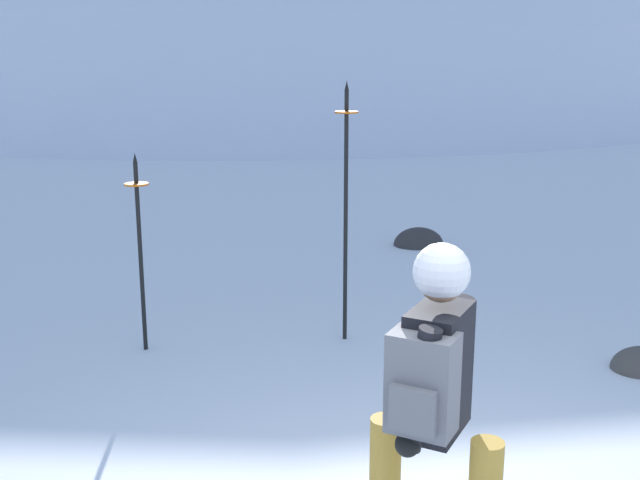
{
  "coord_description": "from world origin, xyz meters",
  "views": [
    {
      "loc": [
        -1.25,
        -2.65,
        2.51
      ],
      "look_at": [
        -0.05,
        3.37,
        1.0
      ],
      "focal_mm": 43.47,
      "sensor_mm": 36.0,
      "label": 1
    }
  ],
  "objects_px": {
    "snowboarder_main": "(434,418)",
    "piste_marker_far": "(140,239)",
    "rock_small": "(419,245)",
    "piste_marker_near": "(346,198)"
  },
  "relations": [
    {
      "from": "piste_marker_near",
      "to": "rock_small",
      "type": "height_order",
      "value": "piste_marker_near"
    },
    {
      "from": "piste_marker_near",
      "to": "piste_marker_far",
      "type": "distance_m",
      "value": 1.77
    },
    {
      "from": "snowboarder_main",
      "to": "piste_marker_far",
      "type": "height_order",
      "value": "snowboarder_main"
    },
    {
      "from": "piste_marker_near",
      "to": "rock_small",
      "type": "xyz_separation_m",
      "value": [
        1.73,
        3.13,
        -1.28
      ]
    },
    {
      "from": "snowboarder_main",
      "to": "piste_marker_near",
      "type": "bearing_deg",
      "value": 83.56
    },
    {
      "from": "rock_small",
      "to": "piste_marker_far",
      "type": "bearing_deg",
      "value": -138.79
    },
    {
      "from": "rock_small",
      "to": "snowboarder_main",
      "type": "bearing_deg",
      "value": -108.04
    },
    {
      "from": "piste_marker_near",
      "to": "rock_small",
      "type": "bearing_deg",
      "value": 61.07
    },
    {
      "from": "snowboarder_main",
      "to": "rock_small",
      "type": "bearing_deg",
      "value": 71.96
    },
    {
      "from": "snowboarder_main",
      "to": "piste_marker_far",
      "type": "bearing_deg",
      "value": 111.66
    }
  ]
}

